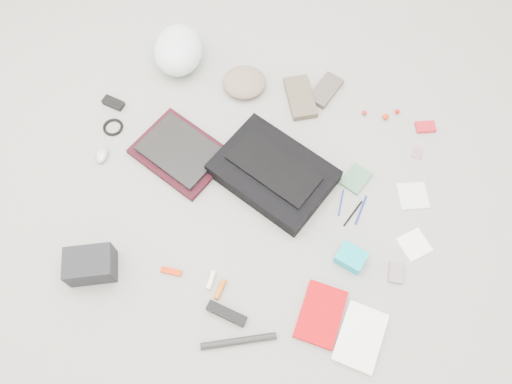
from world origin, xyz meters
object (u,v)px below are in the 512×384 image
(book_red, at_px, (321,314))
(laptop, at_px, (180,150))
(messenger_bag, at_px, (273,173))
(accordion_wallet, at_px, (351,258))
(bike_helmet, at_px, (178,50))
(camera_bag, at_px, (90,265))

(book_red, bearing_deg, laptop, 148.92)
(messenger_bag, distance_m, accordion_wallet, 0.48)
(book_red, relative_size, accordion_wallet, 2.10)
(accordion_wallet, bearing_deg, messenger_bag, 160.91)
(bike_helmet, bearing_deg, messenger_bag, -53.41)
(bike_helmet, xyz_separation_m, camera_bag, (0.01, -1.08, -0.03))
(messenger_bag, relative_size, camera_bag, 2.61)
(bike_helmet, bearing_deg, accordion_wallet, -51.82)
(messenger_bag, xyz_separation_m, camera_bag, (-0.58, -0.59, 0.02))
(messenger_bag, distance_m, book_red, 0.62)
(messenger_bag, height_order, laptop, messenger_bag)
(bike_helmet, relative_size, book_red, 1.25)
(book_red, bearing_deg, messenger_bag, 125.79)
(camera_bag, bearing_deg, bike_helmet, 68.32)
(camera_bag, bearing_deg, accordion_wallet, -4.63)
(laptop, distance_m, accordion_wallet, 0.86)
(messenger_bag, distance_m, laptop, 0.42)
(accordion_wallet, bearing_deg, bike_helmet, 158.36)
(bike_helmet, distance_m, accordion_wallet, 1.25)
(messenger_bag, relative_size, book_red, 2.07)
(laptop, bearing_deg, camera_bag, -82.34)
(messenger_bag, height_order, accordion_wallet, messenger_bag)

